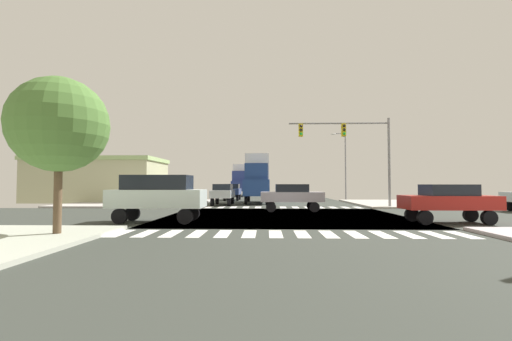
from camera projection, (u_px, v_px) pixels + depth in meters
name	position (u px, v px, depth m)	size (l,w,h in m)	color
ground	(285.00, 216.00, 20.29)	(90.00, 90.00, 0.05)	#333732
sidewalk_corner_ne	(417.00, 203.00, 31.90)	(12.00, 12.00, 0.14)	#B2ADA3
sidewalk_corner_nw	(142.00, 203.00, 32.67)	(12.00, 12.00, 0.14)	#B3ADA9
crosswalk_near	(289.00, 234.00, 13.01)	(13.50, 2.00, 0.01)	white
crosswalk_far	(277.00, 207.00, 27.59)	(13.50, 2.00, 0.01)	white
traffic_signal_mast	(351.00, 141.00, 27.11)	(7.99, 0.55, 7.12)	gray
street_lamp	(343.00, 160.00, 40.25)	(1.78, 0.32, 7.92)	gray
bank_building	(99.00, 180.00, 36.35)	(14.40, 7.42, 4.62)	#AEB087
sidewalk_tree	(59.00, 125.00, 12.39)	(3.43, 3.43, 5.77)	brown
sedan_nearside_1	(448.00, 200.00, 16.61)	(4.30, 1.80, 1.88)	black
sedan_queued_3	(292.00, 195.00, 23.81)	(4.30, 1.80, 1.88)	black
sedan_leading_4	(232.00, 191.00, 39.44)	(1.80, 4.30, 1.88)	black
box_truck_trailing_1	(241.00, 179.00, 52.90)	(2.40, 7.20, 4.85)	black
sedan_middle_5	(223.00, 193.00, 30.78)	(1.80, 4.30, 1.88)	black
suv_outer_2	(158.00, 194.00, 17.04)	(4.60, 1.96, 2.34)	black
box_truck_inner_2	(257.00, 177.00, 34.12)	(2.40, 7.20, 4.85)	black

